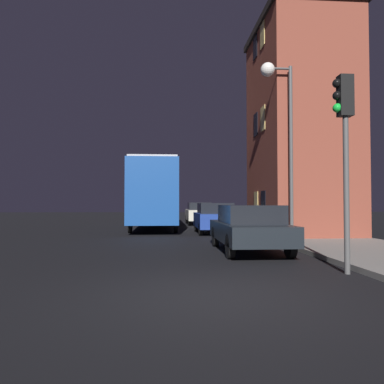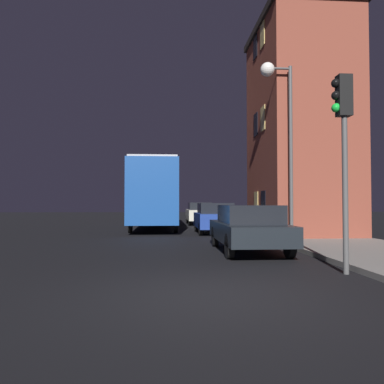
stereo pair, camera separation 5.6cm
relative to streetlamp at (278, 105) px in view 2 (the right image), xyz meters
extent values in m
plane|color=black|center=(-3.56, -7.78, -5.30)|extent=(120.00, 120.00, 0.00)
cube|color=brown|center=(1.94, 3.00, -0.37)|extent=(3.80, 5.46, 9.59)
cube|color=black|center=(1.94, 3.00, 4.57)|extent=(4.04, 5.70, 0.30)
cube|color=black|center=(0.02, 2.33, -3.77)|extent=(0.03, 0.70, 1.10)
cube|color=#F2D172|center=(0.02, 3.66, -3.77)|extent=(0.03, 0.70, 1.10)
cube|color=#F2D172|center=(0.02, 2.33, 0.03)|extent=(0.03, 0.70, 1.10)
cube|color=black|center=(0.02, 3.66, 0.03)|extent=(0.03, 0.70, 1.10)
cube|color=#F2D172|center=(0.02, 2.33, 3.82)|extent=(0.03, 0.70, 1.10)
cube|color=black|center=(0.02, 3.66, 3.82)|extent=(0.03, 0.70, 1.10)
cylinder|color=#4C4C4C|center=(0.50, 0.00, -1.81)|extent=(0.14, 0.14, 6.71)
cylinder|color=#4C4C4C|center=(0.05, 0.00, 1.44)|extent=(0.90, 0.09, 0.09)
sphere|color=white|center=(-0.40, 0.00, 1.39)|extent=(0.55, 0.55, 0.55)
cylinder|color=#4C4C4C|center=(-0.45, -6.24, -3.60)|extent=(0.12, 0.12, 3.41)
cube|color=black|center=(-0.45, -6.24, -1.44)|extent=(0.30, 0.24, 0.90)
sphere|color=black|center=(-0.63, -6.24, -1.17)|extent=(0.20, 0.20, 0.20)
sphere|color=black|center=(-0.63, -6.24, -1.44)|extent=(0.20, 0.20, 0.20)
sphere|color=green|center=(-0.63, -6.24, -1.71)|extent=(0.20, 0.20, 0.20)
cylinder|color=#382819|center=(1.10, 1.60, -3.51)|extent=(0.25, 0.25, 3.31)
cylinder|color=#382819|center=(0.60, 1.25, -1.22)|extent=(1.10, 0.82, 1.35)
cylinder|color=#382819|center=(0.71, 1.74, -1.60)|extent=(0.87, 0.40, 0.60)
cylinder|color=#382819|center=(1.48, 1.66, -1.57)|extent=(0.84, 0.25, 0.66)
cylinder|color=#382819|center=(0.84, 1.21, -1.35)|extent=(0.65, 0.89, 1.08)
cylinder|color=#382819|center=(0.99, 1.21, -1.24)|extent=(0.40, 0.92, 1.31)
cube|color=#194793|center=(-4.96, 9.02, -3.20)|extent=(2.53, 11.15, 3.26)
cube|color=black|center=(-4.96, 9.02, -2.61)|extent=(2.55, 10.26, 1.17)
cube|color=#B2B2B2|center=(-4.96, 9.02, -1.51)|extent=(2.41, 10.59, 0.12)
cylinder|color=black|center=(-3.78, 12.65, -4.82)|extent=(0.18, 0.96, 0.96)
cylinder|color=black|center=(-6.14, 12.65, -4.82)|extent=(0.18, 0.96, 0.96)
cylinder|color=black|center=(-3.78, 5.40, -4.82)|extent=(0.18, 0.96, 0.96)
cylinder|color=black|center=(-6.14, 5.40, -4.82)|extent=(0.18, 0.96, 0.96)
cube|color=black|center=(-1.74, -2.40, -4.68)|extent=(1.86, 4.62, 0.56)
cube|color=black|center=(-1.74, -2.63, -4.12)|extent=(1.64, 2.40, 0.55)
cylinder|color=black|center=(-0.89, -0.90, -4.96)|extent=(0.18, 0.70, 0.70)
cylinder|color=black|center=(-2.58, -0.90, -4.96)|extent=(0.18, 0.70, 0.70)
cylinder|color=black|center=(-0.89, -3.90, -4.96)|extent=(0.18, 0.70, 0.70)
cylinder|color=black|center=(-2.58, -3.90, -4.96)|extent=(0.18, 0.70, 0.70)
cube|color=navy|center=(-1.83, 4.87, -4.64)|extent=(1.84, 3.90, 0.71)
cube|color=black|center=(-1.83, 4.67, -4.03)|extent=(1.62, 2.03, 0.52)
cylinder|color=black|center=(-1.01, 6.13, -5.00)|extent=(0.18, 0.61, 0.61)
cylinder|color=black|center=(-2.66, 6.13, -5.00)|extent=(0.18, 0.61, 0.61)
cylinder|color=black|center=(-1.01, 3.60, -5.00)|extent=(0.18, 0.61, 0.61)
cylinder|color=black|center=(-2.66, 3.60, -5.00)|extent=(0.18, 0.61, 0.61)
cube|color=beige|center=(-1.89, 13.00, -4.60)|extent=(1.75, 4.38, 0.72)
cube|color=black|center=(-1.89, 12.78, -3.98)|extent=(1.54, 2.28, 0.52)
cylinder|color=black|center=(-1.10, 14.42, -4.96)|extent=(0.18, 0.68, 0.68)
cylinder|color=black|center=(-2.68, 14.42, -4.96)|extent=(0.18, 0.68, 0.68)
cylinder|color=black|center=(-1.10, 11.58, -4.96)|extent=(0.18, 0.68, 0.68)
cylinder|color=black|center=(-2.68, 11.58, -4.96)|extent=(0.18, 0.68, 0.68)
camera|label=1|loc=(-4.37, -14.04, -3.79)|focal=35.00mm
camera|label=2|loc=(-4.32, -14.05, -3.79)|focal=35.00mm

